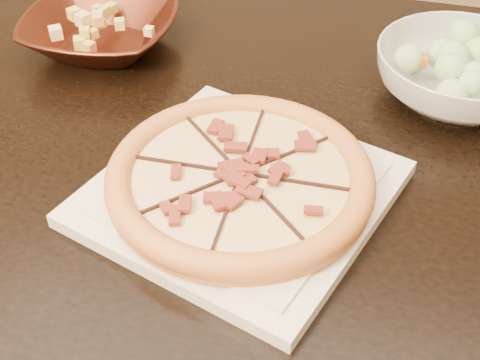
{
  "coord_description": "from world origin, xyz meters",
  "views": [
    {
      "loc": [
        0.38,
        -0.68,
        1.3
      ],
      "look_at": [
        0.24,
        -0.11,
        0.78
      ],
      "focal_mm": 50.0,
      "sensor_mm": 36.0,
      "label": 1
    }
  ],
  "objects": [
    {
      "name": "dining_table",
      "position": [
        0.13,
        0.02,
        0.65
      ],
      "size": [
        1.48,
        0.98,
        0.75
      ],
      "color": "black",
      "rests_on": "floor"
    },
    {
      "name": "salad_bowl",
      "position": [
        0.5,
        0.17,
        0.79
      ],
      "size": [
        0.29,
        0.29,
        0.08
      ],
      "primitive_type": "imported",
      "rotation": [
        0.0,
        0.0,
        0.22
      ],
      "color": "silver",
      "rests_on": "dining_table"
    },
    {
      "name": "bronze_bowl",
      "position": [
        -0.05,
        0.19,
        0.78
      ],
      "size": [
        0.24,
        0.24,
        0.06
      ],
      "primitive_type": "imported",
      "rotation": [
        0.0,
        0.0,
        0.02
      ],
      "color": "#4F2215",
      "rests_on": "dining_table"
    },
    {
      "name": "salad",
      "position": [
        0.5,
        0.17,
        0.84
      ],
      "size": [
        0.12,
        0.12,
        0.04
      ],
      "color": "#BDDC90",
      "rests_on": "salad_bowl"
    },
    {
      "name": "mixed_dish",
      "position": [
        -0.05,
        0.19,
        0.82
      ],
      "size": [
        0.09,
        0.12,
        0.03
      ],
      "color": "#DEBE78",
      "rests_on": "bronze_bowl"
    },
    {
      "name": "plate",
      "position": [
        0.24,
        -0.11,
        0.76
      ],
      "size": [
        0.41,
        0.41,
        0.02
      ],
      "color": "beige",
      "rests_on": "dining_table"
    },
    {
      "name": "pizza",
      "position": [
        0.24,
        -0.11,
        0.78
      ],
      "size": [
        0.32,
        0.32,
        0.03
      ],
      "color": "#E37E4A",
      "rests_on": "plate"
    }
  ]
}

